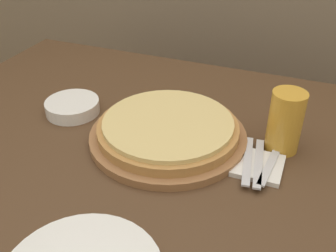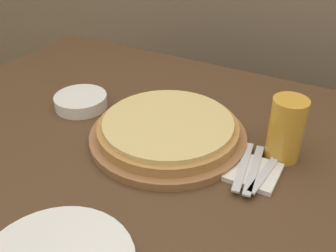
# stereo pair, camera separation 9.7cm
# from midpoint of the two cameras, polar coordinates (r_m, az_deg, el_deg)

# --- Properties ---
(pizza_on_board) EXTENTS (0.39, 0.39, 0.06)m
(pizza_on_board) POSITION_cam_midpoint_polar(r_m,az_deg,el_deg) (0.98, -2.84, -0.79)
(pizza_on_board) COLOR #99663D
(pizza_on_board) RESTS_ON dining_table
(beer_glass) EXTENTS (0.08, 0.08, 0.15)m
(beer_glass) POSITION_cam_midpoint_polar(r_m,az_deg,el_deg) (0.94, 13.93, 0.87)
(beer_glass) COLOR gold
(beer_glass) RESTS_ON dining_table
(side_bowl) EXTENTS (0.15, 0.15, 0.04)m
(side_bowl) POSITION_cam_midpoint_polar(r_m,az_deg,el_deg) (1.14, -16.09, 2.64)
(side_bowl) COLOR white
(side_bowl) RESTS_ON dining_table
(napkin_stack) EXTENTS (0.11, 0.11, 0.01)m
(napkin_stack) POSITION_cam_midpoint_polar(r_m,az_deg,el_deg) (0.91, 9.99, -5.80)
(napkin_stack) COLOR white
(napkin_stack) RESTS_ON dining_table
(fork) EXTENTS (0.05, 0.18, 0.00)m
(fork) POSITION_cam_midpoint_polar(r_m,az_deg,el_deg) (0.91, 8.51, -5.05)
(fork) COLOR silver
(fork) RESTS_ON napkin_stack
(dinner_knife) EXTENTS (0.04, 0.18, 0.00)m
(dinner_knife) POSITION_cam_midpoint_polar(r_m,az_deg,el_deg) (0.91, 10.04, -5.38)
(dinner_knife) COLOR silver
(dinner_knife) RESTS_ON napkin_stack
(spoon) EXTENTS (0.03, 0.15, 0.00)m
(spoon) POSITION_cam_midpoint_polar(r_m,az_deg,el_deg) (0.90, 11.59, -5.72)
(spoon) COLOR silver
(spoon) RESTS_ON napkin_stack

